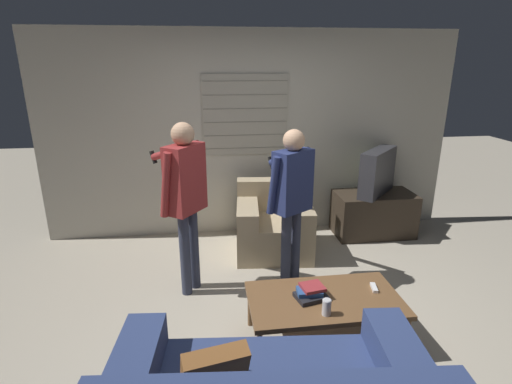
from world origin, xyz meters
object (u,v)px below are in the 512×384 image
Objects in this scene: soda_can at (327,307)px; spare_remote at (374,288)px; book_stack at (311,293)px; coffee_table at (325,301)px; tv at (377,172)px; person_right_standing at (291,191)px; person_left_standing at (185,189)px; armchair_beige at (273,225)px.

soda_can reaches higher than spare_remote.
coffee_table is at bearing -8.11° from book_stack.
person_right_standing is at bearing -8.55° from tv.
book_stack is (-0.03, -0.92, -0.55)m from person_right_standing.
person_left_standing is at bearing -22.45° from tv.
armchair_beige is 7.47× the size of soda_can.
person_left_standing is 1.01m from person_right_standing.
armchair_beige is 0.79× the size of coffee_table.
spare_remote is (-0.83, -1.90, -0.43)m from tv.
tv is 1.70m from person_right_standing.
tv is at bearing 77.37° from spare_remote.
soda_can is at bearing -139.32° from spare_remote.
soda_can is (-1.32, -2.18, -0.38)m from tv.
armchair_beige is 1.71m from spare_remote.
spare_remote is at bearing -83.22° from person_left_standing.
person_left_standing is 12.35× the size of spare_remote.
person_right_standing reaches higher than book_stack.
book_stack is (-1.37, -1.96, -0.40)m from tv.
armchair_beige is at bearing 93.59° from coffee_table.
soda_can reaches higher than coffee_table.
spare_remote is (0.55, 0.05, -0.03)m from book_stack.
person_left_standing is (-0.98, -0.76, 0.73)m from armchair_beige.
armchair_beige is 1.68m from book_stack.
person_left_standing is (-1.08, 0.93, 0.68)m from coffee_table.
tv is at bearing 57.34° from coffee_table.
tv is at bearing 4.38° from person_right_standing.
soda_can is (1.03, -1.14, -0.59)m from person_left_standing.
spare_remote is (1.52, -0.86, -0.64)m from person_left_standing.
person_right_standing is 12.59× the size of soda_can.
person_right_standing is 1.07m from book_stack.
armchair_beige is 6.96× the size of spare_remote.
spare_remote is at bearing 5.59° from book_stack.
armchair_beige is 0.59× the size of person_right_standing.
coffee_table is at bearing 10.96° from tv.
person_right_standing is (1.01, -0.00, -0.06)m from person_left_standing.
tv is at bearing 58.87° from soda_can.
book_stack is at bearing 8.53° from tv.
spare_remote is at bearing 20.09° from tv.
person_left_standing is 6.19× the size of book_stack.
armchair_beige reaches higher than coffee_table.
tv is 5.04× the size of spare_remote.
tv reaches higher than book_stack.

